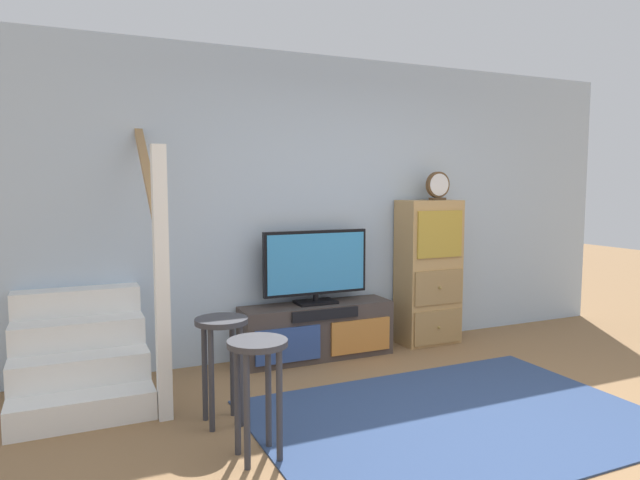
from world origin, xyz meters
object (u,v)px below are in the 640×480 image
Objects in this scene: television at (316,265)px; bar_stool_near at (258,370)px; media_console at (317,331)px; side_cabinet at (428,272)px; desk_clock at (438,186)px; bar_stool_far at (222,345)px.

bar_stool_near is (-1.05, -1.59, -0.32)m from television.
bar_stool_near reaches higher than media_console.
side_cabinet reaches higher than media_console.
media_console is 1.81m from desk_clock.
bar_stool_far is at bearing -137.07° from television.
bar_stool_far is at bearing -156.02° from side_cabinet.
desk_clock is at bearing -0.22° from media_console.
desk_clock is at bearing -1.30° from television.
bar_stool_near is at bearing -123.99° from media_console.
television is at bearing 178.70° from desk_clock.
bar_stool_far is (-2.39, -1.01, -1.01)m from desk_clock.
media_console is 0.99× the size of side_cabinet.
media_console is 1.41× the size of television.
media_console is 5.06× the size of desk_clock.
television reaches higher than bar_stool_far.
side_cabinet is (1.19, -0.01, -0.14)m from television.
desk_clock reaches higher than side_cabinet.
bar_stool_near is (-2.32, -1.56, -1.02)m from desk_clock.
desk_clock is (1.27, -0.00, 1.29)m from media_console.
bar_stool_near is 0.55m from bar_stool_far.
side_cabinet is 0.84m from desk_clock.
television is 1.20m from side_cabinet.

